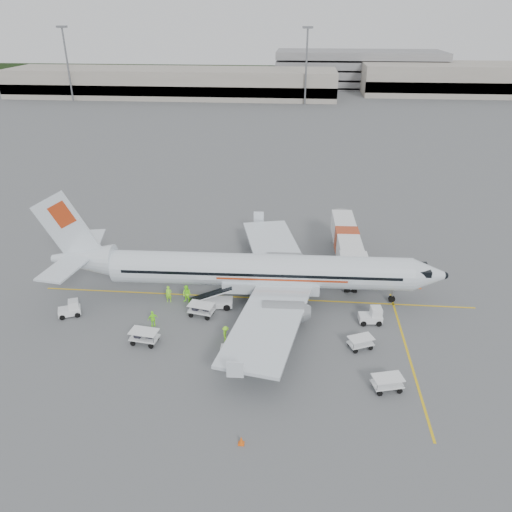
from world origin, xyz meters
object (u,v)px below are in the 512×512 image
object	(u,v)px
jet_bridge	(346,248)
tug_fore	(371,315)
tug_aft	(69,309)
belt_loader	(213,294)
aircraft	(261,250)
tug_mid	(234,349)

from	to	relation	value
jet_bridge	tug_fore	xyz separation A→B (m)	(1.57, -11.70, -1.41)
tug_aft	belt_loader	bearing A→B (deg)	-10.68
tug_aft	tug_fore	bearing A→B (deg)	-19.94
belt_loader	tug_fore	xyz separation A→B (m)	(15.17, -1.52, -0.56)
aircraft	tug_fore	xyz separation A→B (m)	(10.64, -3.64, -4.59)
tug_mid	jet_bridge	bearing A→B (deg)	57.88
jet_bridge	tug_fore	size ratio (longest dim) A/B	7.99
tug_mid	tug_aft	distance (m)	17.39
belt_loader	tug_mid	xyz separation A→B (m)	(3.13, -7.94, -0.47)
jet_bridge	belt_loader	world-z (taller)	jet_bridge
tug_mid	tug_aft	bearing A→B (deg)	160.85
aircraft	jet_bridge	size ratio (longest dim) A/B	2.31
aircraft	tug_mid	distance (m)	11.11
aircraft	tug_mid	world-z (taller)	aircraft
tug_fore	tug_aft	distance (m)	28.70
tug_aft	jet_bridge	bearing A→B (deg)	3.08
tug_mid	tug_aft	size ratio (longest dim) A/B	1.16
aircraft	tug_aft	bearing A→B (deg)	-166.10
aircraft	tug_mid	xyz separation A→B (m)	(-1.41, -10.06, -4.50)
jet_bridge	tug_aft	size ratio (longest dim) A/B	8.36
aircraft	tug_mid	size ratio (longest dim) A/B	16.66
jet_bridge	belt_loader	distance (m)	17.00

